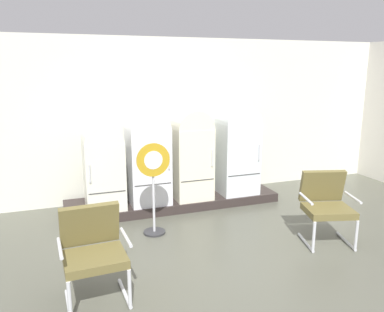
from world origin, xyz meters
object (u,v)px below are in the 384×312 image
(refrigerator_3, at_px, (237,147))
(armchair_left, at_px, (93,248))
(refrigerator_1, at_px, (148,153))
(armchair_right, at_px, (326,202))
(refrigerator_0, at_px, (103,163))
(refrigerator_2, at_px, (191,151))
(sign_stand, at_px, (154,190))

(refrigerator_3, xyz_separation_m, armchair_left, (-2.75, -2.26, -0.44))
(refrigerator_1, relative_size, armchair_left, 1.61)
(armchair_right, bearing_deg, refrigerator_0, 144.53)
(refrigerator_1, distance_m, armchair_left, 2.60)
(refrigerator_3, bearing_deg, armchair_left, -140.63)
(armchair_left, xyz_separation_m, armchair_right, (3.16, 0.32, 0.00))
(refrigerator_1, bearing_deg, armchair_right, -44.35)
(refrigerator_1, height_order, armchair_right, refrigerator_1)
(refrigerator_2, relative_size, armchair_right, 1.57)
(refrigerator_3, bearing_deg, refrigerator_1, 178.25)
(refrigerator_2, bearing_deg, refrigerator_1, 178.76)
(armchair_right, xyz_separation_m, sign_stand, (-2.18, 1.02, 0.11))
(refrigerator_1, relative_size, refrigerator_2, 1.02)
(armchair_left, bearing_deg, sign_stand, 53.77)
(armchair_left, bearing_deg, armchair_right, 5.76)
(sign_stand, bearing_deg, refrigerator_1, 81.37)
(refrigerator_0, distance_m, armchair_right, 3.41)
(armchair_left, relative_size, sign_stand, 0.73)
(refrigerator_0, height_order, armchair_right, refrigerator_0)
(refrigerator_0, bearing_deg, refrigerator_3, -0.67)
(sign_stand, bearing_deg, refrigerator_3, 27.45)
(refrigerator_0, xyz_separation_m, sign_stand, (0.58, -0.95, -0.22))
(refrigerator_2, bearing_deg, refrigerator_0, -179.78)
(refrigerator_1, bearing_deg, refrigerator_0, -178.26)
(refrigerator_0, xyz_separation_m, refrigerator_2, (1.48, 0.01, 0.08))
(refrigerator_2, xyz_separation_m, armchair_right, (1.28, -1.97, -0.41))
(refrigerator_0, distance_m, refrigerator_3, 2.35)
(refrigerator_3, xyz_separation_m, armchair_right, (0.41, -1.94, -0.44))
(sign_stand, bearing_deg, armchair_right, -25.03)
(refrigerator_0, relative_size, armchair_right, 1.42)
(refrigerator_0, bearing_deg, sign_stand, -58.61)
(refrigerator_0, xyz_separation_m, refrigerator_1, (0.73, 0.02, 0.10))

